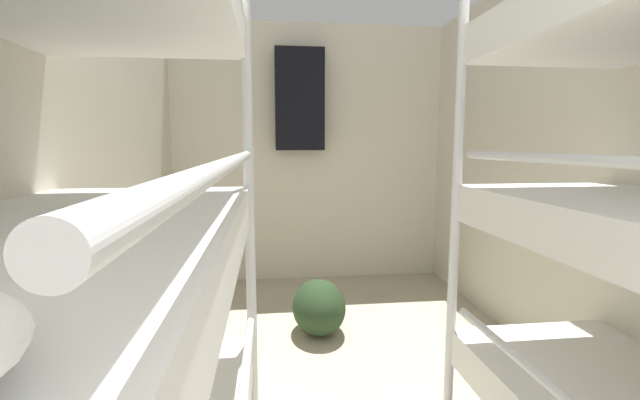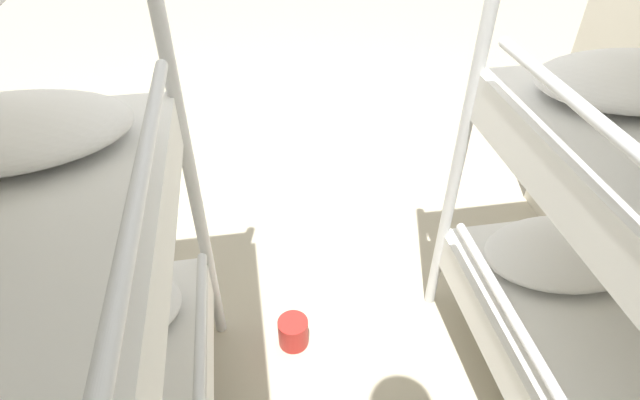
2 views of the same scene
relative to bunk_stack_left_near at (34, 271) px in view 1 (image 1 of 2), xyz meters
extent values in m
cube|color=beige|center=(-0.43, 0.86, 0.16)|extent=(0.06, 4.66, 2.39)
cube|color=beige|center=(2.14, 0.86, 0.16)|extent=(0.06, 4.66, 2.39)
cube|color=beige|center=(0.86, 3.16, 0.16)|extent=(2.63, 0.06, 2.39)
cylinder|color=silver|center=(0.39, 0.96, -0.08)|extent=(0.04, 0.04, 1.92)
cube|color=white|center=(-0.01, 0.06, -0.01)|extent=(0.79, 1.84, 0.16)
cylinder|color=silver|center=(0.39, 0.06, 0.21)|extent=(0.03, 1.56, 0.03)
cylinder|color=silver|center=(1.32, 0.96, -0.08)|extent=(0.04, 0.04, 1.92)
cylinder|color=silver|center=(1.32, 0.06, 0.21)|extent=(0.03, 1.56, 0.03)
ellipsoid|color=#23381E|center=(0.80, 1.90, -0.86)|extent=(0.36, 0.51, 0.36)
cube|color=black|center=(0.76, 3.01, 0.65)|extent=(0.44, 0.12, 0.90)
camera|label=1|loc=(0.47, -0.89, 0.25)|focal=24.00mm
camera|label=2|loc=(1.12, 0.54, 0.74)|focal=28.00mm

